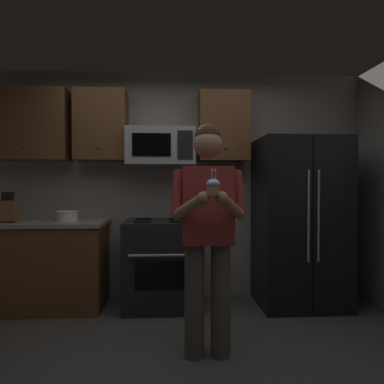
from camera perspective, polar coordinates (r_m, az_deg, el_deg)
ground_plane at (r=2.69m, az=-2.47°, el=-27.78°), size 6.00×6.00×0.00m
wall_back at (r=4.11m, az=-2.93°, el=1.15°), size 4.40×0.10×2.60m
oven_range at (r=3.81m, az=-5.16°, el=-11.57°), size 0.76×0.70×0.93m
microwave at (r=3.86m, az=-5.14°, el=7.39°), size 0.74×0.41×0.40m
refrigerator at (r=3.95m, az=17.20°, el=-4.72°), size 0.90×0.75×1.80m
cabinet_row_upper at (r=4.00m, az=-13.54°, el=10.47°), size 2.78×0.36×0.76m
counter_left at (r=4.08m, az=-24.07°, el=-10.81°), size 1.44×0.66×0.92m
knife_block at (r=4.05m, az=-27.82°, el=-2.72°), size 0.16×0.15×0.32m
bowl_large_white at (r=3.91m, az=-19.79°, el=-3.68°), size 0.23×0.23×0.11m
person at (r=2.63m, az=2.60°, el=-5.57°), size 0.60×0.48×1.76m
cupcake at (r=2.28m, az=3.49°, el=0.90°), size 0.09×0.09×0.17m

